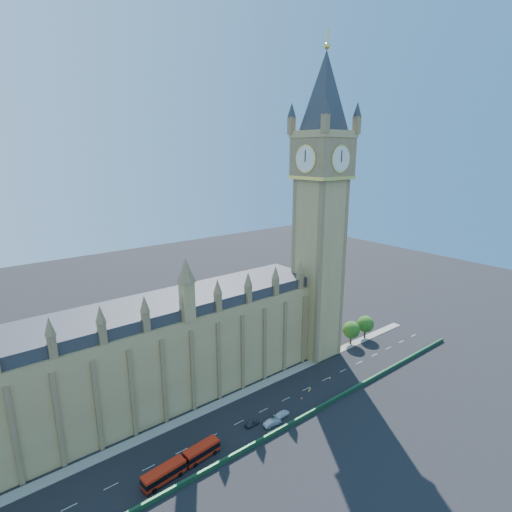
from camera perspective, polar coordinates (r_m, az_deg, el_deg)
ground at (r=110.54m, az=-0.67°, el=-21.93°), size 400.00×400.00×0.00m
palace_westminster at (r=110.03m, az=-18.86°, el=-14.42°), size 120.00×20.00×28.00m
elizabeth_tower at (r=125.56m, az=9.29°, el=9.24°), size 20.59×20.59×105.00m
bridge_parapet at (r=104.65m, az=2.61°, el=-23.94°), size 160.00×0.60×1.20m
kerb_north at (r=116.80m, az=-3.69°, el=-19.68°), size 160.00×3.00×0.16m
tree_east_near at (r=146.33m, az=13.49°, el=-10.14°), size 6.00×6.00×8.50m
tree_east_far at (r=152.24m, az=15.39°, el=-9.27°), size 6.00×6.00×8.50m
red_bus at (r=96.97m, az=-10.48°, el=-27.07°), size 18.54×4.35×3.12m
car_grey at (r=107.31m, az=-0.56°, el=-22.75°), size 3.99×1.63×1.35m
car_silver at (r=107.39m, az=2.35°, el=-22.67°), size 4.79×1.99×1.54m
car_white at (r=110.20m, az=3.69°, el=-21.64°), size 5.01×2.51×1.40m
cone_a at (r=116.96m, az=6.54°, el=-19.55°), size 0.46×0.46×0.66m
cone_b at (r=121.14m, az=7.74°, el=-18.25°), size 0.55×0.55×0.75m
cone_c at (r=120.30m, az=7.57°, el=-18.51°), size 0.48×0.48×0.72m
cone_d at (r=126.71m, az=10.51°, el=-16.77°), size 0.52×0.52×0.76m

